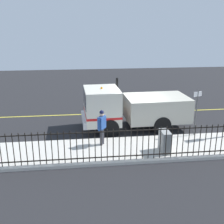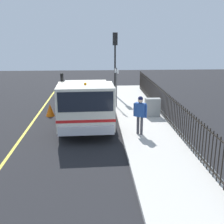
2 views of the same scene
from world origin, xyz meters
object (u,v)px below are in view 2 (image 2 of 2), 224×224
(work_truck, at_px, (86,101))
(street_sign, at_px, (117,83))
(traffic_cone, at_px, (50,110))
(traffic_light_near, at_px, (115,52))
(worker_standing, at_px, (140,111))
(utility_cabinet, at_px, (152,107))

(work_truck, bearing_deg, street_sign, -120.25)
(traffic_cone, bearing_deg, traffic_light_near, 49.12)
(worker_standing, xyz_separation_m, utility_cabinet, (1.11, 2.72, -0.55))
(utility_cabinet, bearing_deg, worker_standing, -112.18)
(traffic_light_near, relative_size, utility_cabinet, 4.46)
(worker_standing, bearing_deg, traffic_light_near, -53.24)
(work_truck, height_order, street_sign, work_truck)
(utility_cabinet, height_order, street_sign, street_sign)
(worker_standing, relative_size, street_sign, 0.72)
(utility_cabinet, distance_m, street_sign, 2.96)
(traffic_cone, bearing_deg, street_sign, 18.81)
(work_truck, height_order, traffic_cone, work_truck)
(work_truck, relative_size, street_sign, 2.52)
(traffic_light_near, distance_m, utility_cabinet, 6.22)
(traffic_light_near, relative_size, street_sign, 1.85)
(work_truck, relative_size, worker_standing, 3.51)
(traffic_cone, bearing_deg, work_truck, -42.85)
(traffic_light_near, distance_m, street_sign, 3.63)
(worker_standing, distance_m, traffic_cone, 5.78)
(utility_cabinet, bearing_deg, traffic_light_near, 106.90)
(traffic_light_near, height_order, traffic_cone, traffic_light_near)
(worker_standing, height_order, street_sign, street_sign)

